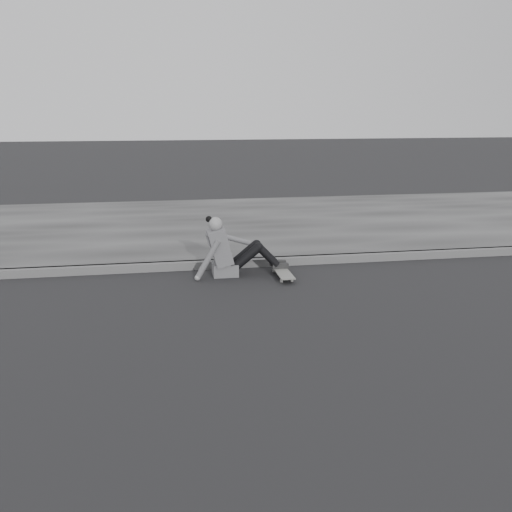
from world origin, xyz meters
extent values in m
cube|color=#555555|center=(0.00, 2.58, 0.06)|extent=(24.00, 0.16, 0.12)
cube|color=#3C3C3C|center=(0.00, 5.60, 0.06)|extent=(24.00, 6.00, 0.12)
cylinder|color=gray|center=(-2.62, 1.67, 0.03)|extent=(0.03, 0.05, 0.05)
cylinder|color=gray|center=(-2.47, 1.67, 0.03)|extent=(0.03, 0.05, 0.05)
cylinder|color=gray|center=(-2.62, 2.19, 0.03)|extent=(0.03, 0.05, 0.05)
cylinder|color=gray|center=(-2.47, 2.19, 0.03)|extent=(0.03, 0.05, 0.05)
cube|color=#2E2E31|center=(-2.54, 1.67, 0.06)|extent=(0.16, 0.04, 0.03)
cube|color=#2E2E31|center=(-2.54, 2.19, 0.06)|extent=(0.16, 0.04, 0.03)
cube|color=slate|center=(-2.54, 1.93, 0.08)|extent=(0.20, 0.78, 0.02)
cube|color=#58585B|center=(-3.34, 2.18, 0.09)|extent=(0.36, 0.34, 0.18)
cube|color=#58585B|center=(-3.41, 2.18, 0.43)|extent=(0.37, 0.40, 0.57)
cube|color=#58585B|center=(-3.54, 2.18, 0.55)|extent=(0.14, 0.30, 0.20)
cylinder|color=gray|center=(-3.46, 2.18, 0.67)|extent=(0.09, 0.09, 0.08)
sphere|color=gray|center=(-3.47, 2.18, 0.76)|extent=(0.20, 0.20, 0.20)
sphere|color=black|center=(-3.56, 2.20, 0.83)|extent=(0.09, 0.09, 0.09)
cylinder|color=black|center=(-3.03, 2.09, 0.28)|extent=(0.43, 0.13, 0.39)
cylinder|color=black|center=(-3.03, 2.27, 0.28)|extent=(0.43, 0.13, 0.39)
cylinder|color=black|center=(-2.73, 2.09, 0.28)|extent=(0.35, 0.11, 0.36)
cylinder|color=black|center=(-2.73, 2.27, 0.28)|extent=(0.35, 0.11, 0.36)
sphere|color=black|center=(-2.86, 2.09, 0.42)|extent=(0.13, 0.13, 0.13)
sphere|color=black|center=(-2.86, 2.27, 0.42)|extent=(0.13, 0.13, 0.13)
cube|color=#252525|center=(-2.54, 2.09, 0.12)|extent=(0.24, 0.08, 0.07)
cube|color=#252525|center=(-2.54, 2.27, 0.12)|extent=(0.24, 0.08, 0.07)
cylinder|color=#58585B|center=(-3.61, 1.97, 0.29)|extent=(0.38, 0.08, 0.58)
sphere|color=gray|center=(-3.76, 1.96, 0.04)|extent=(0.08, 0.08, 0.08)
cylinder|color=#58585B|center=(-3.17, 2.34, 0.49)|extent=(0.48, 0.08, 0.21)
camera|label=1|loc=(-4.27, -5.75, 2.34)|focal=40.00mm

